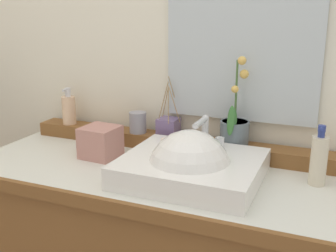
{
  "coord_description": "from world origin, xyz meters",
  "views": [
    {
      "loc": [
        0.59,
        -1.26,
        1.45
      ],
      "look_at": [
        0.06,
        -0.01,
        1.06
      ],
      "focal_mm": 44.62,
      "sensor_mm": 36.0,
      "label": 1
    }
  ],
  "objects_px": {
    "sink_basin": "(190,170)",
    "tissue_box": "(101,142)",
    "potted_plant": "(235,127)",
    "lotion_bottle": "(319,160)",
    "soap_dispenser": "(69,109)",
    "tumbler_cup": "(138,122)",
    "soap_bar": "(170,140)",
    "reed_diffuser": "(168,126)"
  },
  "relations": [
    {
      "from": "soap_bar",
      "to": "reed_diffuser",
      "type": "height_order",
      "value": "reed_diffuser"
    },
    {
      "from": "potted_plant",
      "to": "soap_dispenser",
      "type": "relative_size",
      "value": 2.06
    },
    {
      "from": "potted_plant",
      "to": "tumbler_cup",
      "type": "distance_m",
      "value": 0.4
    },
    {
      "from": "sink_basin",
      "to": "lotion_bottle",
      "type": "height_order",
      "value": "lotion_bottle"
    },
    {
      "from": "tumbler_cup",
      "to": "lotion_bottle",
      "type": "relative_size",
      "value": 0.43
    },
    {
      "from": "tissue_box",
      "to": "soap_bar",
      "type": "bearing_deg",
      "value": 8.29
    },
    {
      "from": "soap_dispenser",
      "to": "reed_diffuser",
      "type": "relative_size",
      "value": 0.68
    },
    {
      "from": "soap_bar",
      "to": "soap_dispenser",
      "type": "height_order",
      "value": "soap_dispenser"
    },
    {
      "from": "soap_bar",
      "to": "potted_plant",
      "type": "xyz_separation_m",
      "value": [
        0.2,
        0.14,
        0.04
      ]
    },
    {
      "from": "tissue_box",
      "to": "tumbler_cup",
      "type": "bearing_deg",
      "value": 68.57
    },
    {
      "from": "reed_diffuser",
      "to": "tissue_box",
      "type": "height_order",
      "value": "reed_diffuser"
    },
    {
      "from": "sink_basin",
      "to": "soap_bar",
      "type": "relative_size",
      "value": 6.43
    },
    {
      "from": "soap_bar",
      "to": "tumbler_cup",
      "type": "relative_size",
      "value": 0.82
    },
    {
      "from": "sink_basin",
      "to": "soap_bar",
      "type": "distance_m",
      "value": 0.18
    },
    {
      "from": "tumbler_cup",
      "to": "lotion_bottle",
      "type": "height_order",
      "value": "lotion_bottle"
    },
    {
      "from": "sink_basin",
      "to": "tumbler_cup",
      "type": "height_order",
      "value": "sink_basin"
    },
    {
      "from": "soap_bar",
      "to": "tissue_box",
      "type": "distance_m",
      "value": 0.27
    },
    {
      "from": "sink_basin",
      "to": "tissue_box",
      "type": "bearing_deg",
      "value": 168.33
    },
    {
      "from": "soap_bar",
      "to": "lotion_bottle",
      "type": "height_order",
      "value": "lotion_bottle"
    },
    {
      "from": "sink_basin",
      "to": "soap_bar",
      "type": "bearing_deg",
      "value": 135.8
    },
    {
      "from": "potted_plant",
      "to": "tumbler_cup",
      "type": "xyz_separation_m",
      "value": [
        -0.4,
        -0.01,
        -0.02
      ]
    },
    {
      "from": "soap_dispenser",
      "to": "tissue_box",
      "type": "bearing_deg",
      "value": -33.75
    },
    {
      "from": "soap_bar",
      "to": "tissue_box",
      "type": "bearing_deg",
      "value": -171.71
    },
    {
      "from": "reed_diffuser",
      "to": "lotion_bottle",
      "type": "bearing_deg",
      "value": -15.17
    },
    {
      "from": "soap_bar",
      "to": "potted_plant",
      "type": "distance_m",
      "value": 0.25
    },
    {
      "from": "tumbler_cup",
      "to": "reed_diffuser",
      "type": "distance_m",
      "value": 0.13
    },
    {
      "from": "potted_plant",
      "to": "soap_dispenser",
      "type": "xyz_separation_m",
      "value": [
        -0.74,
        -0.0,
        0.0
      ]
    },
    {
      "from": "soap_dispenser",
      "to": "tissue_box",
      "type": "xyz_separation_m",
      "value": [
        0.27,
        -0.18,
        -0.06
      ]
    },
    {
      "from": "potted_plant",
      "to": "tissue_box",
      "type": "distance_m",
      "value": 0.51
    },
    {
      "from": "reed_diffuser",
      "to": "soap_bar",
      "type": "bearing_deg",
      "value": -65.67
    },
    {
      "from": "soap_dispenser",
      "to": "lotion_bottle",
      "type": "xyz_separation_m",
      "value": [
        1.05,
        -0.14,
        -0.04
      ]
    },
    {
      "from": "sink_basin",
      "to": "potted_plant",
      "type": "distance_m",
      "value": 0.29
    },
    {
      "from": "reed_diffuser",
      "to": "soap_dispenser",
      "type": "bearing_deg",
      "value": -177.03
    },
    {
      "from": "potted_plant",
      "to": "tissue_box",
      "type": "relative_size",
      "value": 2.55
    },
    {
      "from": "potted_plant",
      "to": "soap_dispenser",
      "type": "distance_m",
      "value": 0.74
    },
    {
      "from": "soap_bar",
      "to": "lotion_bottle",
      "type": "relative_size",
      "value": 0.35
    },
    {
      "from": "tissue_box",
      "to": "lotion_bottle",
      "type": "bearing_deg",
      "value": 3.31
    },
    {
      "from": "soap_bar",
      "to": "reed_diffuser",
      "type": "relative_size",
      "value": 0.3
    },
    {
      "from": "sink_basin",
      "to": "reed_diffuser",
      "type": "xyz_separation_m",
      "value": [
        -0.2,
        0.29,
        0.06
      ]
    },
    {
      "from": "reed_diffuser",
      "to": "tissue_box",
      "type": "bearing_deg",
      "value": -133.58
    },
    {
      "from": "soap_dispenser",
      "to": "tissue_box",
      "type": "height_order",
      "value": "soap_dispenser"
    },
    {
      "from": "soap_dispenser",
      "to": "tumbler_cup",
      "type": "distance_m",
      "value": 0.34
    }
  ]
}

